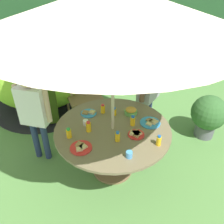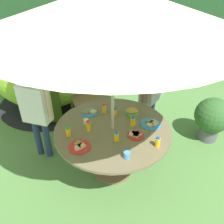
{
  "view_description": "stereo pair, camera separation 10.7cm",
  "coord_description": "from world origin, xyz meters",
  "px_view_note": "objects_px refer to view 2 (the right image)",
  "views": [
    {
      "loc": [
        -0.08,
        -2.19,
        2.41
      ],
      "look_at": [
        -0.01,
        0.03,
        0.91
      ],
      "focal_mm": 38.1,
      "sensor_mm": 36.0,
      "label": 1
    },
    {
      "loc": [
        0.02,
        -2.2,
        2.41
      ],
      "look_at": [
        -0.01,
        0.03,
        0.91
      ],
      "focal_mm": 38.1,
      "sensor_mm": 36.0,
      "label": 2
    }
  ],
  "objects_px": {
    "plate_back_edge": "(79,146)",
    "juice_bottle_mid_right": "(116,137)",
    "snack_bowl": "(132,112)",
    "juice_bottle_near_right": "(68,132)",
    "garden_table": "(113,136)",
    "wooden_chair": "(86,88)",
    "juice_bottle_near_left": "(88,126)",
    "child_in_grey_shirt": "(152,83)",
    "juice_bottle_far_right": "(133,121)",
    "juice_bottle_spot_a": "(115,112)",
    "child_in_white_shirt": "(35,103)",
    "cup_near": "(127,155)",
    "plate_far_left": "(90,112)",
    "juice_bottle_center_front": "(158,142)",
    "plate_center_back": "(135,135)",
    "cup_far": "(86,122)",
    "patio_umbrella": "(113,7)",
    "potted_plant": "(212,117)",
    "dome_tent": "(45,69)",
    "plate_mid_left": "(151,124)",
    "juice_bottle_front_edge": "(104,109)"
  },
  "relations": [
    {
      "from": "snack_bowl",
      "to": "juice_bottle_near_left",
      "type": "xyz_separation_m",
      "value": [
        -0.52,
        -0.34,
        0.03
      ]
    },
    {
      "from": "juice_bottle_near_right",
      "to": "juice_bottle_mid_right",
      "type": "height_order",
      "value": "juice_bottle_mid_right"
    },
    {
      "from": "potted_plant",
      "to": "juice_bottle_front_edge",
      "type": "relative_size",
      "value": 5.55
    },
    {
      "from": "garden_table",
      "to": "wooden_chair",
      "type": "bearing_deg",
      "value": 109.66
    },
    {
      "from": "juice_bottle_far_right",
      "to": "cup_far",
      "type": "xyz_separation_m",
      "value": [
        -0.56,
        0.03,
        -0.03
      ]
    },
    {
      "from": "plate_mid_left",
      "to": "plate_back_edge",
      "type": "bearing_deg",
      "value": -152.93
    },
    {
      "from": "plate_mid_left",
      "to": "juice_bottle_near_left",
      "type": "bearing_deg",
      "value": -170.33
    },
    {
      "from": "wooden_chair",
      "to": "juice_bottle_front_edge",
      "type": "height_order",
      "value": "wooden_chair"
    },
    {
      "from": "juice_bottle_spot_a",
      "to": "juice_bottle_near_left",
      "type": "bearing_deg",
      "value": -133.99
    },
    {
      "from": "plate_far_left",
      "to": "juice_bottle_mid_right",
      "type": "relative_size",
      "value": 1.64
    },
    {
      "from": "plate_mid_left",
      "to": "juice_bottle_near_right",
      "type": "relative_size",
      "value": 2.04
    },
    {
      "from": "garden_table",
      "to": "plate_mid_left",
      "type": "xyz_separation_m",
      "value": [
        0.46,
        0.08,
        0.14
      ]
    },
    {
      "from": "juice_bottle_mid_right",
      "to": "wooden_chair",
      "type": "bearing_deg",
      "value": 108.49
    },
    {
      "from": "child_in_grey_shirt",
      "to": "snack_bowl",
      "type": "distance_m",
      "value": 0.58
    },
    {
      "from": "patio_umbrella",
      "to": "potted_plant",
      "type": "relative_size",
      "value": 3.47
    },
    {
      "from": "patio_umbrella",
      "to": "plate_back_edge",
      "type": "height_order",
      "value": "patio_umbrella"
    },
    {
      "from": "potted_plant",
      "to": "child_in_grey_shirt",
      "type": "bearing_deg",
      "value": 174.12
    },
    {
      "from": "dome_tent",
      "to": "juice_bottle_front_edge",
      "type": "bearing_deg",
      "value": -60.39
    },
    {
      "from": "juice_bottle_far_right",
      "to": "juice_bottle_mid_right",
      "type": "distance_m",
      "value": 0.34
    },
    {
      "from": "cup_near",
      "to": "plate_mid_left",
      "type": "bearing_deg",
      "value": 60.84
    },
    {
      "from": "garden_table",
      "to": "juice_bottle_far_right",
      "type": "bearing_deg",
      "value": 13.73
    },
    {
      "from": "garden_table",
      "to": "cup_far",
      "type": "distance_m",
      "value": 0.36
    },
    {
      "from": "patio_umbrella",
      "to": "juice_bottle_spot_a",
      "type": "relative_size",
      "value": 22.02
    },
    {
      "from": "potted_plant",
      "to": "juice_bottle_near_left",
      "type": "relative_size",
      "value": 5.2
    },
    {
      "from": "child_in_grey_shirt",
      "to": "juice_bottle_far_right",
      "type": "xyz_separation_m",
      "value": [
        -0.3,
        -0.7,
        -0.15
      ]
    },
    {
      "from": "dome_tent",
      "to": "child_in_white_shirt",
      "type": "distance_m",
      "value": 1.46
    },
    {
      "from": "plate_far_left",
      "to": "juice_bottle_near_left",
      "type": "xyz_separation_m",
      "value": [
        0.02,
        -0.35,
        0.05
      ]
    },
    {
      "from": "juice_bottle_far_right",
      "to": "cup_near",
      "type": "distance_m",
      "value": 0.54
    },
    {
      "from": "child_in_white_shirt",
      "to": "cup_far",
      "type": "bearing_deg",
      "value": -0.53
    },
    {
      "from": "snack_bowl",
      "to": "juice_bottle_near_right",
      "type": "xyz_separation_m",
      "value": [
        -0.73,
        -0.44,
        0.02
      ]
    },
    {
      "from": "juice_bottle_mid_right",
      "to": "plate_mid_left",
      "type": "bearing_deg",
      "value": 36.29
    },
    {
      "from": "garden_table",
      "to": "juice_bottle_center_front",
      "type": "relative_size",
      "value": 10.92
    },
    {
      "from": "child_in_grey_shirt",
      "to": "juice_bottle_front_edge",
      "type": "height_order",
      "value": "child_in_grey_shirt"
    },
    {
      "from": "child_in_white_shirt",
      "to": "plate_far_left",
      "type": "height_order",
      "value": "child_in_white_shirt"
    },
    {
      "from": "snack_bowl",
      "to": "juice_bottle_near_right",
      "type": "bearing_deg",
      "value": -149.0
    },
    {
      "from": "cup_far",
      "to": "child_in_grey_shirt",
      "type": "bearing_deg",
      "value": 38.09
    },
    {
      "from": "plate_center_back",
      "to": "cup_far",
      "type": "bearing_deg",
      "value": 159.49
    },
    {
      "from": "child_in_white_shirt",
      "to": "juice_bottle_far_right",
      "type": "relative_size",
      "value": 10.46
    },
    {
      "from": "juice_bottle_near_left",
      "to": "juice_bottle_far_right",
      "type": "xyz_separation_m",
      "value": [
        0.52,
        0.1,
        -0.0
      ]
    },
    {
      "from": "dome_tent",
      "to": "child_in_grey_shirt",
      "type": "height_order",
      "value": "child_in_grey_shirt"
    },
    {
      "from": "child_in_grey_shirt",
      "to": "plate_back_edge",
      "type": "distance_m",
      "value": 1.42
    },
    {
      "from": "child_in_white_shirt",
      "to": "cup_near",
      "type": "xyz_separation_m",
      "value": [
        1.11,
        -0.75,
        -0.13
      ]
    },
    {
      "from": "juice_bottle_center_front",
      "to": "plate_far_left",
      "type": "bearing_deg",
      "value": 141.44
    },
    {
      "from": "plate_back_edge",
      "to": "juice_bottle_mid_right",
      "type": "height_order",
      "value": "juice_bottle_mid_right"
    },
    {
      "from": "child_in_grey_shirt",
      "to": "juice_bottle_center_front",
      "type": "distance_m",
      "value": 1.08
    },
    {
      "from": "child_in_grey_shirt",
      "to": "cup_near",
      "type": "bearing_deg",
      "value": 17.82
    },
    {
      "from": "juice_bottle_mid_right",
      "to": "cup_far",
      "type": "distance_m",
      "value": 0.48
    },
    {
      "from": "wooden_chair",
      "to": "juice_bottle_far_right",
      "type": "bearing_deg",
      "value": -79.83
    },
    {
      "from": "juice_bottle_near_right",
      "to": "juice_bottle_spot_a",
      "type": "xyz_separation_m",
      "value": [
        0.52,
        0.42,
        -0.01
      ]
    },
    {
      "from": "snack_bowl",
      "to": "plate_mid_left",
      "type": "relative_size",
      "value": 0.67
    }
  ]
}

